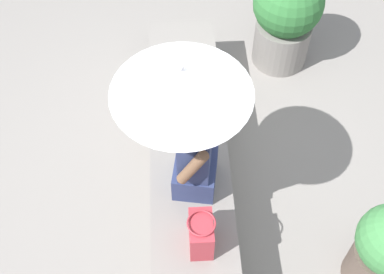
# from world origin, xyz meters

# --- Properties ---
(ground_plane) EXTENTS (14.00, 14.00, 0.00)m
(ground_plane) POSITION_xyz_m (0.00, 0.00, 0.00)
(ground_plane) COLOR gray
(stone_bench) EXTENTS (2.84, 0.57, 0.46)m
(stone_bench) POSITION_xyz_m (0.00, 0.00, 0.23)
(stone_bench) COLOR gray
(stone_bench) RESTS_ON ground
(person_seated) EXTENTS (0.50, 0.33, 0.90)m
(person_seated) POSITION_xyz_m (0.26, 0.03, 0.84)
(person_seated) COLOR navy
(person_seated) RESTS_ON stone_bench
(parasol) EXTENTS (0.82, 0.82, 1.13)m
(parasol) POSITION_xyz_m (0.23, -0.05, 1.46)
(parasol) COLOR #B7B7BC
(parasol) RESTS_ON stone_bench
(handbag_black) EXTENTS (0.24, 0.18, 0.29)m
(handbag_black) POSITION_xyz_m (0.73, 0.04, 0.60)
(handbag_black) COLOR #B2333D
(handbag_black) RESTS_ON stone_bench
(magazine) EXTENTS (0.32, 0.26, 0.01)m
(magazine) POSITION_xyz_m (-0.47, 0.05, 0.46)
(magazine) COLOR #339ED1
(magazine) RESTS_ON stone_bench
(planter_far) EXTENTS (0.62, 0.62, 0.98)m
(planter_far) POSITION_xyz_m (-1.35, 0.92, 0.52)
(planter_far) COLOR gray
(planter_far) RESTS_ON ground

